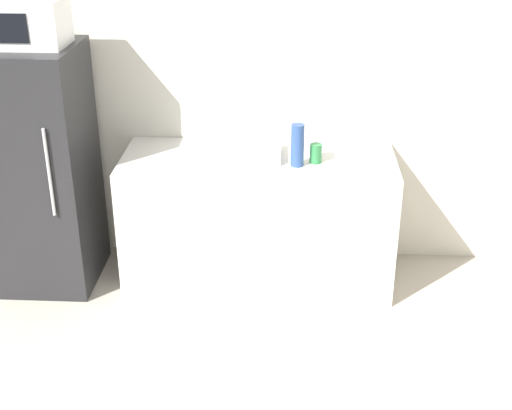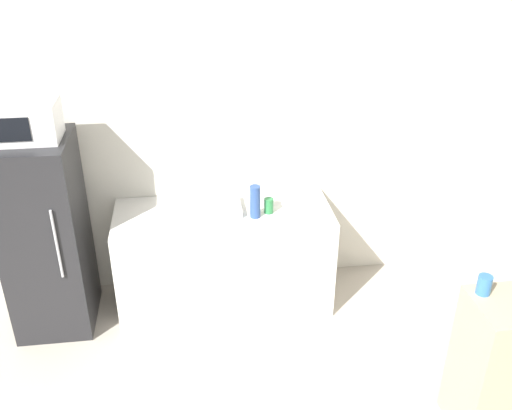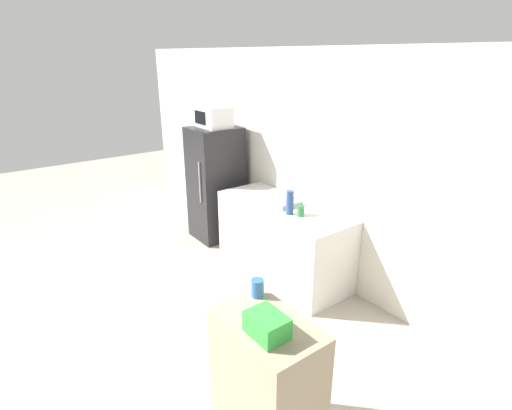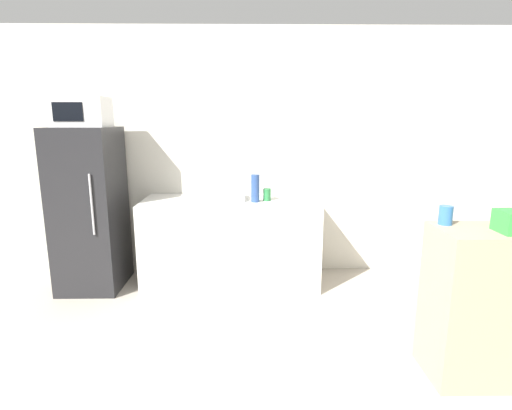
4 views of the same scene
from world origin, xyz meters
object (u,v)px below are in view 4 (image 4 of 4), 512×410
(bottle_short, at_px, (267,195))
(jar, at_px, (446,215))
(refrigerator, at_px, (90,209))
(microwave, at_px, (81,112))
(bottle_tall, at_px, (255,188))

(bottle_short, distance_m, jar, 1.78)
(refrigerator, bearing_deg, jar, -26.11)
(refrigerator, xyz_separation_m, bottle_short, (1.75, 0.01, 0.14))
(microwave, height_order, bottle_tall, microwave)
(refrigerator, relative_size, microwave, 3.24)
(bottle_tall, height_order, jar, bottle_tall)
(bottle_short, bearing_deg, refrigerator, -179.67)
(jar, bearing_deg, bottle_short, 127.83)
(microwave, distance_m, bottle_short, 1.92)
(bottle_tall, xyz_separation_m, bottle_short, (0.12, 0.06, -0.07))
(bottle_short, bearing_deg, jar, -52.17)
(jar, bearing_deg, refrigerator, 153.89)
(bottle_short, relative_size, jar, 1.00)
(refrigerator, distance_m, bottle_tall, 1.65)
(bottle_tall, height_order, bottle_short, bottle_tall)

